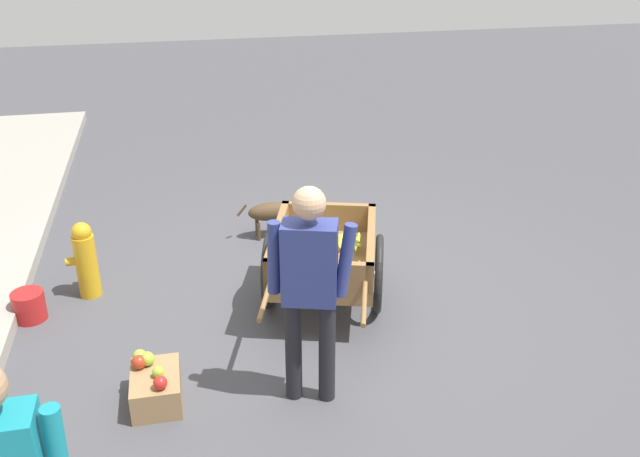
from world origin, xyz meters
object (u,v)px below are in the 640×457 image
at_px(fruit_cart, 324,259).
at_px(dog, 275,211).
at_px(vendor_person, 310,280).
at_px(fire_hydrant, 86,260).
at_px(plastic_bucket, 29,306).
at_px(apple_crate, 155,386).

height_order(fruit_cart, dog, fruit_cart).
height_order(vendor_person, fire_hydrant, vendor_person).
distance_m(vendor_person, plastic_bucket, 2.56).
xyz_separation_m(fruit_cart, vendor_person, (-1.10, 0.32, 0.47)).
distance_m(fruit_cart, vendor_person, 1.24).
xyz_separation_m(fruit_cart, dog, (1.36, 0.20, -0.16)).
bearing_deg(fruit_cart, fire_hydrant, 73.13).
distance_m(fire_hydrant, plastic_bucket, 0.57).
bearing_deg(vendor_person, apple_crate, 81.21).
bearing_deg(apple_crate, fire_hydrant, 20.07).
bearing_deg(fruit_cart, dog, 8.49).
height_order(vendor_person, apple_crate, vendor_person).
relative_size(vendor_person, fire_hydrant, 2.28).
bearing_deg(dog, fruit_cart, -171.51).
bearing_deg(apple_crate, fruit_cart, -54.93).
height_order(plastic_bucket, apple_crate, apple_crate).
height_order(fruit_cart, apple_crate, fruit_cart).
xyz_separation_m(fruit_cart, fire_hydrant, (0.57, 1.90, -0.10)).
xyz_separation_m(dog, fire_hydrant, (-0.79, 1.69, 0.06)).
bearing_deg(apple_crate, plastic_bucket, 38.90).
height_order(fruit_cart, vendor_person, vendor_person).
bearing_deg(dog, vendor_person, 177.18).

